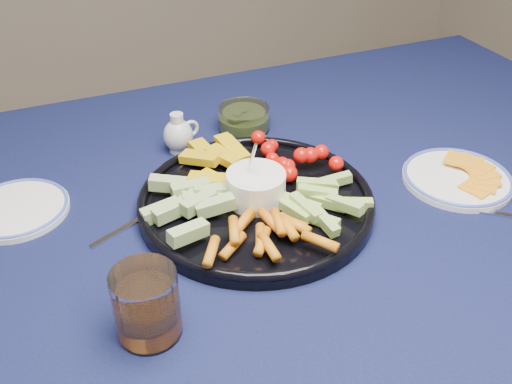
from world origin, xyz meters
name	(u,v)px	position (x,y,z in m)	size (l,w,h in m)	color
dining_table	(277,233)	(0.00, 0.00, 0.66)	(1.67, 1.07, 0.75)	#502B1A
crudite_platter	(255,198)	(-0.05, -0.02, 0.77)	(0.40, 0.40, 0.13)	black
creamer_pitcher	(179,135)	(-0.12, 0.22, 0.78)	(0.08, 0.06, 0.08)	silver
pickle_bowl	(244,120)	(0.03, 0.25, 0.77)	(0.11, 0.11, 0.05)	silver
cheese_plate	(458,177)	(0.32, -0.09, 0.76)	(0.20, 0.20, 0.02)	white
juice_tumbler	(147,308)	(-0.29, -0.22, 0.79)	(0.09, 0.09, 0.10)	silver
fork_left	(140,219)	(-0.24, 0.02, 0.75)	(0.16, 0.08, 0.00)	silver
fork_right	(505,215)	(0.33, -0.21, 0.75)	(0.13, 0.11, 0.00)	silver
side_plate_extra	(17,209)	(-0.43, 0.13, 0.75)	(0.17, 0.17, 0.01)	white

